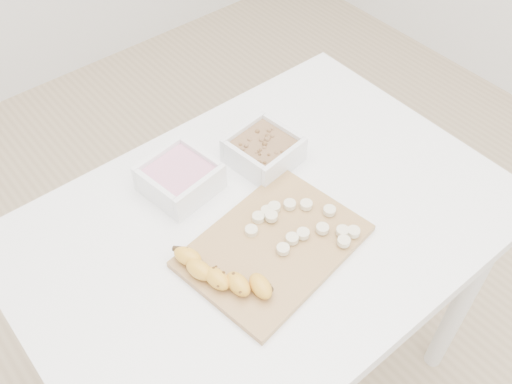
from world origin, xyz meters
TOP-DOWN VIEW (x-y plane):
  - ground at (0.00, 0.00)m, footprint 3.50×3.50m
  - table at (0.00, 0.00)m, footprint 1.00×0.70m
  - bowl_yogurt at (-0.08, 0.18)m, footprint 0.16×0.16m
  - bowl_granola at (0.11, 0.13)m, footprint 0.15×0.15m
  - cutting_board at (-0.03, -0.06)m, footprint 0.37×0.29m
  - banana at (-0.16, -0.07)m, footprint 0.10×0.20m
  - banana_slices at (0.03, -0.06)m, footprint 0.18×0.18m

SIDE VIEW (x-z plane):
  - ground at x=0.00m, z-range 0.00..0.00m
  - table at x=0.00m, z-range 0.28..1.03m
  - cutting_board at x=-0.03m, z-range 0.75..0.76m
  - banana_slices at x=0.03m, z-range 0.76..0.78m
  - banana at x=-0.16m, z-range 0.77..0.80m
  - bowl_granola at x=0.11m, z-range 0.75..0.81m
  - bowl_yogurt at x=-0.08m, z-range 0.75..0.82m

